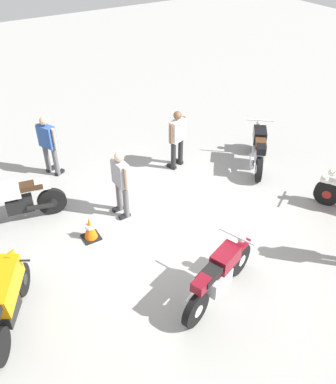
% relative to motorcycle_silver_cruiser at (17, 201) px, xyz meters
% --- Properties ---
extents(ground_plane, '(40.00, 40.00, 0.00)m').
position_rel_motorcycle_silver_cruiser_xyz_m(ground_plane, '(-2.63, 1.98, -0.52)').
color(ground_plane, '#9E9E99').
extents(motorcycle_silver_cruiser, '(2.08, 0.79, 1.09)m').
position_rel_motorcycle_silver_cruiser_xyz_m(motorcycle_silver_cruiser, '(0.00, 0.00, 0.00)').
color(motorcycle_silver_cruiser, black).
rests_on(motorcycle_silver_cruiser, ground).
extents(motorcycle_maroon_cruiser, '(1.99, 0.93, 1.09)m').
position_rel_motorcycle_silver_cruiser_xyz_m(motorcycle_maroon_cruiser, '(-2.42, 3.97, 0.00)').
color(motorcycle_maroon_cruiser, black).
rests_on(motorcycle_maroon_cruiser, ground).
extents(motorcycle_orange_sportbike, '(1.15, 1.78, 1.14)m').
position_rel_motorcycle_silver_cruiser_xyz_m(motorcycle_orange_sportbike, '(0.86, 2.62, 0.07)').
color(motorcycle_orange_sportbike, black).
rests_on(motorcycle_orange_sportbike, ground).
extents(motorcycle_black_cruiser, '(1.41, 1.70, 1.09)m').
position_rel_motorcycle_silver_cruiser_xyz_m(motorcycle_black_cruiser, '(-5.97, 0.99, 0.00)').
color(motorcycle_black_cruiser, black).
rests_on(motorcycle_black_cruiser, ground).
extents(person_in_blue_shirt, '(0.46, 0.60, 1.60)m').
position_rel_motorcycle_silver_cruiser_xyz_m(person_in_blue_shirt, '(-1.24, -1.46, 0.38)').
color(person_in_blue_shirt, '#59595B').
rests_on(person_in_blue_shirt, ground).
extents(person_in_gray_shirt, '(0.32, 0.63, 1.59)m').
position_rel_motorcycle_silver_cruiser_xyz_m(person_in_gray_shirt, '(-2.04, 0.96, 0.37)').
color(person_in_gray_shirt, '#59595B').
rests_on(person_in_gray_shirt, ground).
extents(person_in_white_shirt, '(0.61, 0.43, 1.58)m').
position_rel_motorcycle_silver_cruiser_xyz_m(person_in_white_shirt, '(-4.14, -0.08, 0.36)').
color(person_in_white_shirt, '#262628').
rests_on(person_in_white_shirt, ground).
extents(traffic_cone, '(0.36, 0.36, 0.53)m').
position_rel_motorcycle_silver_cruiser_xyz_m(traffic_cone, '(-1.08, 1.36, -0.26)').
color(traffic_cone, black).
rests_on(traffic_cone, ground).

